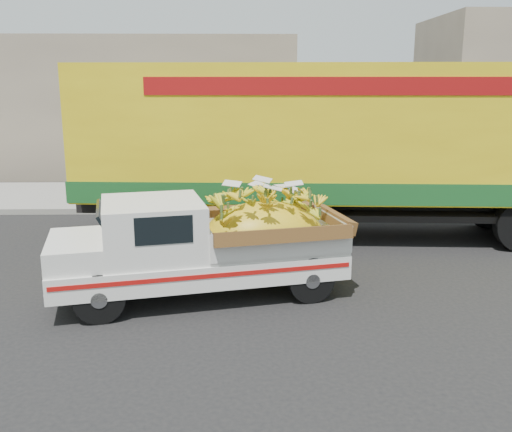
{
  "coord_description": "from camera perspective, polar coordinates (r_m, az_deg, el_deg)",
  "views": [
    {
      "loc": [
        -0.83,
        -8.99,
        3.42
      ],
      "look_at": [
        -0.62,
        0.74,
        1.13
      ],
      "focal_mm": 40.0,
      "sensor_mm": 36.0,
      "label": 1
    }
  ],
  "objects": [
    {
      "name": "pickup_truck",
      "position": [
        9.31,
        -3.54,
        -2.68
      ],
      "size": [
        4.89,
        2.7,
        1.62
      ],
      "rotation": [
        0.0,
        0.0,
        0.23
      ],
      "color": "black",
      "rests_on": "ground"
    },
    {
      "name": "semi_trailer",
      "position": [
        12.78,
        9.37,
        7.22
      ],
      "size": [
        12.04,
        3.24,
        3.8
      ],
      "rotation": [
        0.0,
        0.0,
        -0.06
      ],
      "color": "black",
      "rests_on": "ground"
    },
    {
      "name": "sidewalk",
      "position": [
        17.4,
        1.51,
        2.12
      ],
      "size": [
        60.0,
        4.0,
        0.14
      ],
      "primitive_type": "cube",
      "color": "gray",
      "rests_on": "ground"
    },
    {
      "name": "ground",
      "position": [
        9.66,
        3.79,
        -7.55
      ],
      "size": [
        100.0,
        100.0,
        0.0
      ],
      "primitive_type": "plane",
      "color": "black",
      "rests_on": "ground"
    },
    {
      "name": "building_left",
      "position": [
        24.06,
        -18.9,
        10.35
      ],
      "size": [
        18.0,
        6.0,
        5.0
      ],
      "primitive_type": "cube",
      "color": "gray",
      "rests_on": "ground"
    },
    {
      "name": "curb",
      "position": [
        15.34,
        1.88,
        0.63
      ],
      "size": [
        60.0,
        0.25,
        0.15
      ],
      "primitive_type": "cube",
      "color": "gray",
      "rests_on": "ground"
    }
  ]
}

